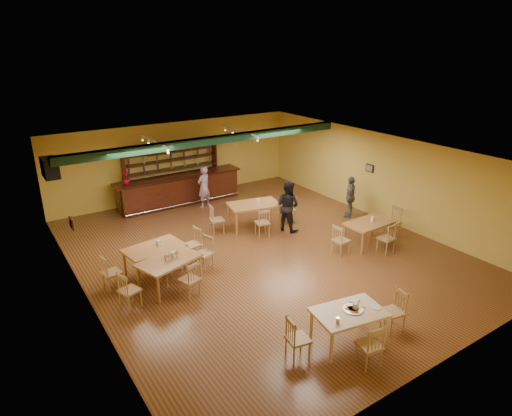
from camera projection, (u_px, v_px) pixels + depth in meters
floor at (261, 251)px, 13.19m from camera, size 12.00×12.00×0.00m
ceiling_beam at (214, 140)px, 14.36m from camera, size 10.00×0.30×0.25m
track_rail_left at (154, 141)px, 13.87m from camera, size 0.05×2.50×0.05m
track_rail_right at (240, 131)px, 15.52m from camera, size 0.05×2.50×0.05m
ac_unit at (51, 168)px, 13.17m from camera, size 0.34×0.70×0.48m
picture_left at (71, 223)px, 10.81m from camera, size 0.04×0.34×0.28m
picture_right at (370, 168)px, 15.53m from camera, size 0.04×0.34×0.28m
bar_counter at (180, 190)px, 16.86m from camera, size 4.94×0.85×1.13m
back_bar_hutch at (172, 171)px, 17.14m from camera, size 3.82×0.40×2.28m
poinsettia at (126, 178)px, 15.53m from camera, size 0.36×0.36×0.50m
dining_table_a at (155, 260)px, 11.83m from camera, size 1.66×1.14×0.77m
dining_table_b at (254, 215)px, 14.76m from camera, size 1.86×1.34×0.84m
dining_table_c at (170, 273)px, 11.17m from camera, size 1.75×1.35×0.77m
dining_table_d at (368, 233)px, 13.52m from camera, size 1.51×0.95×0.74m
near_table at (348, 327)px, 9.05m from camera, size 1.58×1.16×0.77m
pizza_tray at (353, 309)px, 8.96m from camera, size 0.51×0.51×0.01m
parmesan_shaker at (338, 320)px, 8.53m from camera, size 0.09×0.09×0.11m
napkin_stack at (355, 301)px, 9.25m from camera, size 0.23×0.20×0.03m
pizza_server at (356, 305)px, 9.08m from camera, size 0.26×0.31×0.00m
side_plate at (376, 307)px, 9.04m from camera, size 0.25×0.25×0.01m
patron_bar at (204, 187)px, 16.45m from camera, size 0.67×0.54×1.58m
patron_right_a at (288, 206)px, 14.39m from camera, size 0.89×1.00×1.71m
patron_right_b at (350, 197)px, 15.56m from camera, size 0.91×0.81×1.48m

